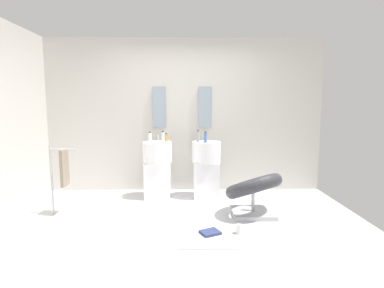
{
  "coord_description": "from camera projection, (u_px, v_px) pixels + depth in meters",
  "views": [
    {
      "loc": [
        0.07,
        -3.61,
        1.49
      ],
      "look_at": [
        0.15,
        0.55,
        0.95
      ],
      "focal_mm": 28.37,
      "sensor_mm": 36.0,
      "label": 1
    }
  ],
  "objects": [
    {
      "name": "pedestal_sink_left",
      "position": [
        158.0,
        168.0,
        4.86
      ],
      "size": [
        0.46,
        0.46,
        1.0
      ],
      "color": "white",
      "rests_on": "ground_plane"
    },
    {
      "name": "towel_rack",
      "position": [
        62.0,
        169.0,
        4.07
      ],
      "size": [
        0.37,
        0.22,
        0.95
      ],
      "color": "#B7BABF",
      "rests_on": "ground_plane"
    },
    {
      "name": "ground_plane",
      "position": [
        181.0,
        227.0,
        3.77
      ],
      "size": [
        4.8,
        3.6,
        0.04
      ],
      "primitive_type": "cube",
      "color": "silver"
    },
    {
      "name": "pedestal_sink_right",
      "position": [
        206.0,
        168.0,
        4.88
      ],
      "size": [
        0.46,
        0.46,
        1.0
      ],
      "color": "white",
      "rests_on": "ground_plane"
    },
    {
      "name": "lounge_chair",
      "position": [
        253.0,
        190.0,
        4.09
      ],
      "size": [
        1.1,
        1.1,
        0.65
      ],
      "color": "#B7BABF",
      "rests_on": "ground_plane"
    },
    {
      "name": "soap_bottle_blue",
      "position": [
        205.0,
        138.0,
        4.7
      ],
      "size": [
        0.05,
        0.05,
        0.17
      ],
      "color": "#4C72B7",
      "rests_on": "pedestal_sink_right"
    },
    {
      "name": "area_rug",
      "position": [
        223.0,
        236.0,
        3.44
      ],
      "size": [
        1.02,
        0.63,
        0.01
      ],
      "primitive_type": "cube",
      "color": "#B2B2B7",
      "rests_on": "ground_plane"
    },
    {
      "name": "soap_bottle_amber",
      "position": [
        166.0,
        138.0,
        4.85
      ],
      "size": [
        0.04,
        0.04,
        0.14
      ],
      "color": "#C68C38",
      "rests_on": "pedestal_sink_left"
    },
    {
      "name": "vanity_mirror_right",
      "position": [
        205.0,
        107.0,
        5.16
      ],
      "size": [
        0.22,
        0.03,
        0.69
      ],
      "primitive_type": "cube",
      "color": "#8C9EA8"
    },
    {
      "name": "soap_bottle_grey",
      "position": [
        198.0,
        137.0,
        4.74
      ],
      "size": [
        0.05,
        0.05,
        0.2
      ],
      "color": "#99999E",
      "rests_on": "pedestal_sink_right"
    },
    {
      "name": "coffee_mug",
      "position": [
        239.0,
        229.0,
        3.5
      ],
      "size": [
        0.07,
        0.07,
        0.11
      ],
      "primitive_type": "cylinder",
      "color": "white",
      "rests_on": "area_rug"
    },
    {
      "name": "soap_bottle_white",
      "position": [
        150.0,
        137.0,
        4.88
      ],
      "size": [
        0.05,
        0.05,
        0.15
      ],
      "color": "white",
      "rests_on": "pedestal_sink_left"
    },
    {
      "name": "rear_partition",
      "position": [
        182.0,
        116.0,
        5.24
      ],
      "size": [
        4.8,
        0.1,
        2.6
      ],
      "primitive_type": "cube",
      "color": "beige",
      "rests_on": "ground_plane"
    },
    {
      "name": "soap_bottle_clear",
      "position": [
        163.0,
        136.0,
        4.94
      ],
      "size": [
        0.05,
        0.05,
        0.16
      ],
      "color": "silver",
      "rests_on": "pedestal_sink_left"
    },
    {
      "name": "vanity_mirror_left",
      "position": [
        159.0,
        107.0,
        5.15
      ],
      "size": [
        0.22,
        0.03,
        0.69
      ],
      "primitive_type": "cube",
      "color": "#8C9EA8"
    },
    {
      "name": "magazine_navy",
      "position": [
        210.0,
        232.0,
        3.5
      ],
      "size": [
        0.27,
        0.25,
        0.03
      ],
      "primitive_type": "cube",
      "rotation": [
        0.0,
        0.0,
        0.45
      ],
      "color": "navy",
      "rests_on": "area_rug"
    }
  ]
}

